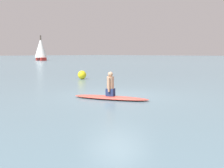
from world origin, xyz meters
TOP-DOWN VIEW (x-y plane):
  - ground_plane at (0.00, 0.00)m, footprint 400.00×400.00m
  - surfboard at (-0.48, 0.94)m, footprint 3.19×1.81m
  - person_paddler at (-0.48, 0.94)m, footprint 0.39×0.42m
  - sailboat_far_left at (53.52, -31.50)m, footprint 4.45×3.61m
  - buoy_marker at (7.05, -4.18)m, footprint 0.60×0.60m

SIDE VIEW (x-z plane):
  - ground_plane at x=0.00m, z-range 0.00..0.00m
  - surfboard at x=-0.48m, z-range 0.00..0.13m
  - buoy_marker at x=7.05m, z-range 0.00..0.60m
  - person_paddler at x=-0.48m, z-range 0.08..1.04m
  - sailboat_far_left at x=53.52m, z-range -0.18..6.00m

